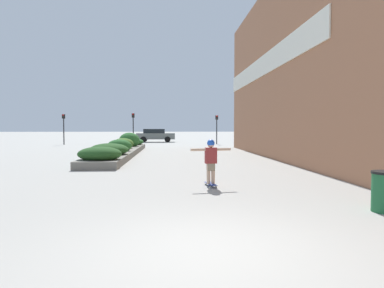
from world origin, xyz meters
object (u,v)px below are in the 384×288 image
Objects in this scene: car_leftmost at (255,135)px; traffic_light_far_left at (64,124)px; car_center_left at (155,135)px; skateboarder at (211,157)px; traffic_light_left at (133,123)px; skateboard at (211,184)px; traffic_light_right at (217,124)px.

traffic_light_far_left is at bearing -69.74° from car_leftmost.
traffic_light_far_left is (-9.15, -5.98, 1.31)m from car_center_left.
traffic_light_far_left is (-22.08, -8.15, 1.38)m from car_leftmost.
skateboarder is 35.56m from car_leftmost.
car_leftmost is 16.90m from traffic_light_left.
skateboard is 0.19× the size of car_leftmost.
traffic_light_right reaches higher than skateboard.
car_leftmost is (9.92, 34.15, 0.72)m from skateboard.
traffic_light_left is (-5.12, 26.58, 1.36)m from skateboarder.
car_center_left is (-12.93, -2.17, 0.07)m from car_leftmost.
skateboard is at bearing 5.38° from car_center_left.
traffic_light_left is (-2.11, -5.39, 1.39)m from car_center_left.
car_center_left is (-3.01, 31.97, 0.78)m from skateboard.
skateboarder is at bearing 5.38° from car_center_left.
traffic_light_left reaches higher than skateboarder.
skateboard is 35.56m from car_leftmost.
car_leftmost is at bearing 63.81° from skateboarder.
skateboarder is 28.73m from traffic_light_far_left.
skateboarder is 26.62m from traffic_light_right.
skateboard is 0.81m from skateboarder.
skateboarder reaches higher than skateboard.
traffic_light_right is at bearing 50.19° from car_center_left.
car_leftmost is 0.88× the size of car_center_left.
skateboarder is 0.28× the size of car_center_left.
traffic_light_left is at bearing 4.74° from traffic_light_far_left.
car_leftmost is 23.57m from traffic_light_far_left.
car_center_left is 5.96m from traffic_light_left.
traffic_light_right is (6.78, -5.65, 1.27)m from car_center_left.
traffic_light_right is 0.98× the size of traffic_light_far_left.
traffic_light_far_left is at bearing 105.07° from skateboard.
car_leftmost is 1.33× the size of traffic_light_right.
skateboarder is 0.40× the size of traffic_light_left.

